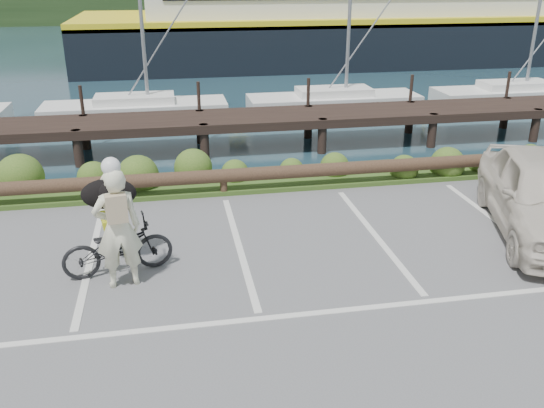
% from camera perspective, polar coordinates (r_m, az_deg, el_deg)
% --- Properties ---
extents(ground, '(72.00, 72.00, 0.00)m').
position_cam_1_polar(ground, '(8.78, -1.62, -9.90)').
color(ground, '#5A5A5D').
extents(harbor_backdrop, '(170.00, 160.00, 30.00)m').
position_cam_1_polar(harbor_backdrop, '(85.91, -9.89, 18.85)').
color(harbor_backdrop, '#1A3440').
rests_on(harbor_backdrop, ground).
extents(vegetation_strip, '(34.00, 1.60, 0.10)m').
position_cam_1_polar(vegetation_strip, '(13.52, -5.09, 2.17)').
color(vegetation_strip, '#3D5B21').
rests_on(vegetation_strip, ground).
extents(log_rail, '(32.00, 0.30, 0.60)m').
position_cam_1_polar(log_rail, '(12.88, -4.78, 0.91)').
color(log_rail, '#443021').
rests_on(log_rail, ground).
extents(bicycle, '(1.86, 0.95, 0.93)m').
position_cam_1_polar(bicycle, '(9.74, -15.05, -4.16)').
color(bicycle, black).
rests_on(bicycle, ground).
extents(cyclist, '(0.79, 0.60, 1.96)m').
position_cam_1_polar(cyclist, '(9.15, -15.04, -2.35)').
color(cyclist, '#E9E9C5').
rests_on(cyclist, ground).
extents(dog, '(0.61, 0.98, 0.53)m').
position_cam_1_polar(dog, '(9.98, -15.88, 0.98)').
color(dog, black).
rests_on(dog, bicycle).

